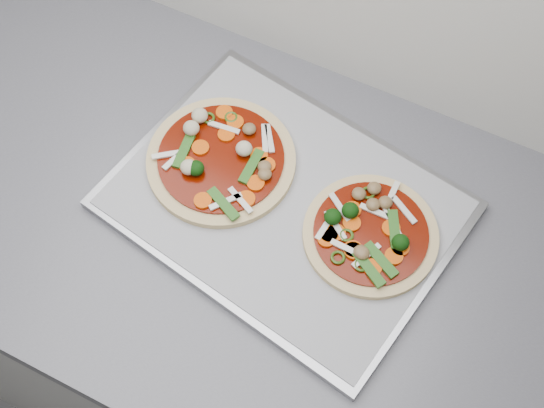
% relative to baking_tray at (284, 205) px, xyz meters
% --- Properties ---
extents(base_cabinet, '(3.60, 0.60, 0.86)m').
position_rel_baking_tray_xyz_m(base_cabinet, '(0.21, -0.05, -0.48)').
color(base_cabinet, '#B4B4B2').
rests_on(base_cabinet, ground).
extents(countertop, '(3.60, 0.60, 0.04)m').
position_rel_baking_tray_xyz_m(countertop, '(0.21, -0.05, -0.03)').
color(countertop, slate).
rests_on(countertop, base_cabinet).
extents(baking_tray, '(0.51, 0.42, 0.02)m').
position_rel_baking_tray_xyz_m(baking_tray, '(0.00, 0.00, 0.00)').
color(baking_tray, gray).
rests_on(baking_tray, countertop).
extents(parchment, '(0.49, 0.39, 0.00)m').
position_rel_baking_tray_xyz_m(parchment, '(0.00, 0.00, 0.01)').
color(parchment, '#9F9FA5').
rests_on(parchment, baking_tray).
extents(pizza_left, '(0.24, 0.24, 0.04)m').
position_rel_baking_tray_xyz_m(pizza_left, '(-0.11, 0.02, 0.02)').
color(pizza_left, tan).
rests_on(pizza_left, parchment).
extents(pizza_right, '(0.20, 0.20, 0.03)m').
position_rel_baking_tray_xyz_m(pizza_right, '(0.13, 0.00, 0.02)').
color(pizza_right, tan).
rests_on(pizza_right, parchment).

